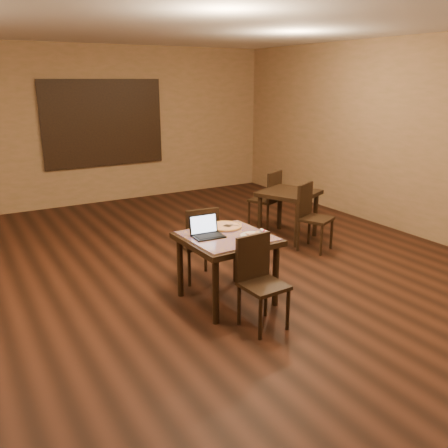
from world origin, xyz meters
TOP-DOWN VIEW (x-y plane):
  - ground at (0.00, 0.00)m, footprint 10.00×10.00m
  - wall_back at (0.00, 5.00)m, footprint 8.00×0.02m
  - ceiling at (0.00, 0.00)m, footprint 8.00×10.00m
  - mural at (0.50, 4.96)m, footprint 2.34×0.05m
  - tiled_table at (0.27, -0.08)m, footprint 0.95×0.95m
  - chair_main_near at (0.26, -0.70)m, footprint 0.42×0.42m
  - chair_main_far at (0.26, 0.53)m, footprint 0.45×0.45m
  - laptop at (0.07, 0.02)m, footprint 0.33×0.27m
  - plate at (0.49, -0.26)m, footprint 0.28×0.28m
  - pizza_slice at (0.49, -0.26)m, footprint 0.25×0.25m
  - pizza_pan at (0.39, 0.16)m, footprint 0.39×0.39m
  - pizza_whole at (0.39, 0.16)m, footprint 0.38×0.38m
  - spatula at (0.41, 0.14)m, footprint 0.18×0.23m
  - napkin_roll at (0.67, -0.22)m, footprint 0.04×0.15m
  - other_table_a at (2.20, 1.32)m, footprint 1.04×1.04m
  - other_table_a_chair_near at (2.17, 0.76)m, footprint 0.55×0.55m
  - other_table_a_chair_far at (2.23, 1.89)m, footprint 0.55×0.55m

SIDE VIEW (x-z plane):
  - ground at x=0.00m, z-range 0.00..0.00m
  - chair_main_near at x=0.26m, z-range 0.06..0.98m
  - chair_main_far at x=0.26m, z-range 0.06..1.00m
  - other_table_a_chair_near at x=2.17m, z-range 0.06..1.02m
  - other_table_a_chair_far at x=2.23m, z-range 0.06..1.02m
  - other_table_a at x=2.20m, z-range 0.24..0.98m
  - tiled_table at x=0.27m, z-range 0.28..1.04m
  - pizza_pan at x=0.39m, z-range 0.76..0.77m
  - plate at x=0.49m, z-range 0.76..0.78m
  - napkin_roll at x=0.67m, z-range 0.76..0.80m
  - pizza_whole at x=0.39m, z-range 0.77..0.80m
  - pizza_slice at x=0.49m, z-range 0.78..0.80m
  - spatula at x=0.41m, z-range 0.79..0.79m
  - laptop at x=0.07m, z-range 0.71..0.93m
  - wall_back at x=0.00m, z-range 0.00..3.00m
  - mural at x=0.50m, z-range 0.73..2.37m
  - ceiling at x=0.00m, z-range 2.99..3.01m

